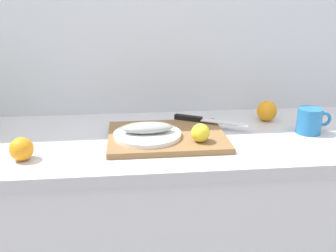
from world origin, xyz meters
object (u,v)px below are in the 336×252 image
(lemon_0, at_px, (200,133))
(orange_0, at_px, (267,111))
(chef_knife, at_px, (201,120))
(white_plate, at_px, (147,135))
(coffee_mug_0, at_px, (310,121))
(cutting_board, at_px, (168,137))
(fish_fillet, at_px, (147,128))

(lemon_0, height_order, orange_0, same)
(lemon_0, bearing_deg, chef_knife, 78.31)
(white_plate, distance_m, lemon_0, 0.19)
(lemon_0, xyz_separation_m, coffee_mug_0, (0.43, 0.09, -0.00))
(cutting_board, height_order, chef_knife, chef_knife)
(chef_knife, bearing_deg, fish_fillet, -118.93)
(fish_fillet, relative_size, chef_knife, 0.65)
(cutting_board, relative_size, coffee_mug_0, 3.18)
(chef_knife, height_order, orange_0, orange_0)
(white_plate, relative_size, lemon_0, 3.75)
(cutting_board, bearing_deg, fish_fillet, -165.75)
(coffee_mug_0, bearing_deg, cutting_board, -178.86)
(fish_fillet, bearing_deg, lemon_0, -20.30)
(chef_knife, height_order, coffee_mug_0, coffee_mug_0)
(white_plate, bearing_deg, cutting_board, 14.25)
(cutting_board, xyz_separation_m, orange_0, (0.42, 0.17, 0.03))
(white_plate, bearing_deg, chef_knife, 33.03)
(white_plate, distance_m, chef_knife, 0.26)
(white_plate, relative_size, chef_knife, 0.87)
(white_plate, xyz_separation_m, lemon_0, (0.17, -0.06, 0.02))
(white_plate, xyz_separation_m, orange_0, (0.49, 0.19, 0.01))
(cutting_board, distance_m, white_plate, 0.08)
(fish_fillet, bearing_deg, cutting_board, 14.25)
(fish_fillet, xyz_separation_m, lemon_0, (0.17, -0.06, -0.00))
(fish_fillet, bearing_deg, chef_knife, 33.03)
(white_plate, height_order, lemon_0, lemon_0)
(chef_knife, bearing_deg, white_plate, -118.93)
(lemon_0, relative_size, coffee_mug_0, 0.48)
(lemon_0, bearing_deg, white_plate, 159.70)
(chef_knife, bearing_deg, orange_0, 37.96)
(fish_fillet, height_order, coffee_mug_0, coffee_mug_0)
(cutting_board, distance_m, lemon_0, 0.14)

